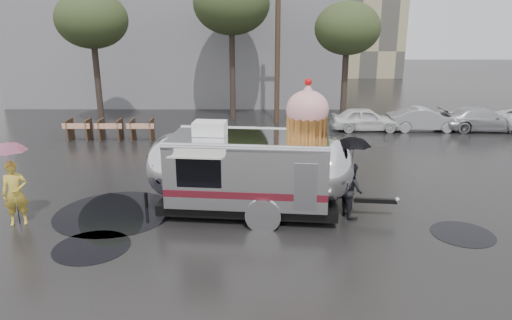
{
  "coord_description": "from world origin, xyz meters",
  "views": [
    {
      "loc": [
        1.45,
        -11.15,
        5.37
      ],
      "look_at": [
        1.4,
        1.31,
        1.61
      ],
      "focal_mm": 32.0,
      "sensor_mm": 36.0,
      "label": 1
    }
  ],
  "objects_px": {
    "tripod": "(323,184)",
    "person_left": "(15,193)",
    "airstream_trailer": "(252,167)",
    "person_right": "(351,190)"
  },
  "relations": [
    {
      "from": "tripod",
      "to": "airstream_trailer",
      "type": "bearing_deg",
      "value": -158.74
    },
    {
      "from": "tripod",
      "to": "person_left",
      "type": "bearing_deg",
      "value": -155.24
    },
    {
      "from": "person_right",
      "to": "tripod",
      "type": "bearing_deg",
      "value": 51.38
    },
    {
      "from": "person_left",
      "to": "tripod",
      "type": "height_order",
      "value": "person_left"
    },
    {
      "from": "airstream_trailer",
      "to": "person_left",
      "type": "height_order",
      "value": "airstream_trailer"
    },
    {
      "from": "tripod",
      "to": "person_right",
      "type": "bearing_deg",
      "value": -3.48
    },
    {
      "from": "person_right",
      "to": "person_left",
      "type": "bearing_deg",
      "value": 77.21
    },
    {
      "from": "person_right",
      "to": "tripod",
      "type": "xyz_separation_m",
      "value": [
        -0.76,
        0.31,
        0.05
      ]
    },
    {
      "from": "person_left",
      "to": "person_right",
      "type": "distance_m",
      "value": 9.31
    },
    {
      "from": "airstream_trailer",
      "to": "person_left",
      "type": "distance_m",
      "value": 6.54
    }
  ]
}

